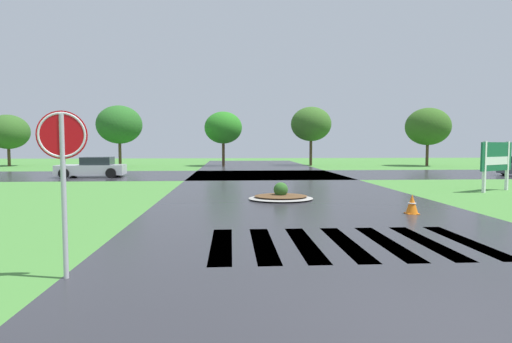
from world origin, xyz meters
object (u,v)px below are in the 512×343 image
stop_sign (63,154)px  estate_billboard (496,159)px  median_island (281,196)px  traffic_cone (412,204)px  car_blue_compact (93,168)px

stop_sign → estate_billboard: (14.76, 11.44, -0.50)m
stop_sign → median_island: size_ratio=1.07×
stop_sign → traffic_cone: (8.24, 5.66, -1.70)m
estate_billboard → traffic_cone: estate_billboard is taller
estate_billboard → car_blue_compact: estate_billboard is taller
car_blue_compact → traffic_cone: bearing=130.3°
traffic_cone → median_island: bearing=136.3°
stop_sign → estate_billboard: stop_sign is taller
car_blue_compact → estate_billboard: bearing=152.3°
estate_billboard → car_blue_compact: bearing=-53.5°
estate_billboard → traffic_cone: size_ratio=3.75×
estate_billboard → median_island: 10.52m
stop_sign → median_island: (4.58, 9.16, -1.86)m
estate_billboard → car_blue_compact: size_ratio=0.53×
estate_billboard → median_island: size_ratio=0.91×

